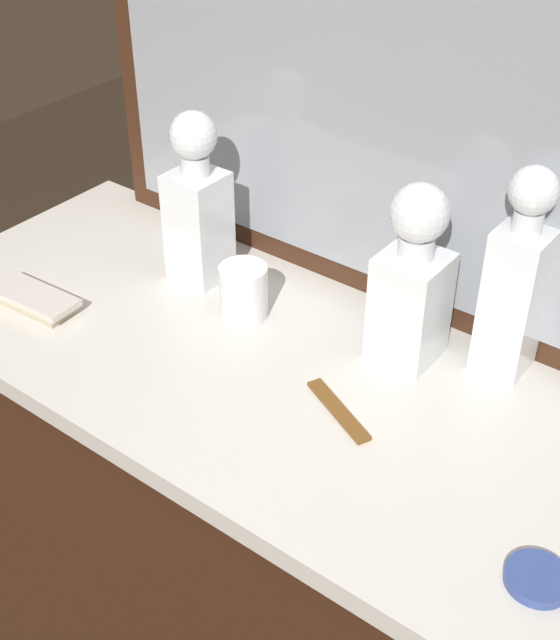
{
  "coord_description": "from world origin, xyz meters",
  "views": [
    {
      "loc": [
        0.58,
        -0.75,
        1.7
      ],
      "look_at": [
        0.0,
        0.0,
        1.02
      ],
      "focal_mm": 48.28,
      "sensor_mm": 36.0,
      "label": 1
    }
  ],
  "objects_px": {
    "crystal_decanter_far_right": "(198,214)",
    "silver_brush_right": "(32,299)",
    "crystal_decanter_right": "(411,291)",
    "crystal_tumbler_far_right": "(244,294)",
    "crystal_decanter_center": "(514,292)",
    "tortoiseshell_comb": "(338,410)",
    "porcelain_dish": "(538,579)"
  },
  "relations": [
    {
      "from": "crystal_decanter_center",
      "to": "crystal_tumbler_far_right",
      "type": "relative_size",
      "value": 3.62
    },
    {
      "from": "crystal_decanter_far_right",
      "to": "crystal_tumbler_far_right",
      "type": "height_order",
      "value": "crystal_decanter_far_right"
    },
    {
      "from": "crystal_decanter_far_right",
      "to": "tortoiseshell_comb",
      "type": "xyz_separation_m",
      "value": [
        0.37,
        -0.14,
        -0.11
      ]
    },
    {
      "from": "silver_brush_right",
      "to": "porcelain_dish",
      "type": "xyz_separation_m",
      "value": [
        0.84,
        -0.01,
        -0.01
      ]
    },
    {
      "from": "crystal_decanter_far_right",
      "to": "tortoiseshell_comb",
      "type": "bearing_deg",
      "value": -21.15
    },
    {
      "from": "crystal_decanter_right",
      "to": "silver_brush_right",
      "type": "bearing_deg",
      "value": -154.77
    },
    {
      "from": "silver_brush_right",
      "to": "crystal_tumbler_far_right",
      "type": "bearing_deg",
      "value": 33.21
    },
    {
      "from": "crystal_decanter_far_right",
      "to": "silver_brush_right",
      "type": "distance_m",
      "value": 0.29
    },
    {
      "from": "crystal_tumbler_far_right",
      "to": "silver_brush_right",
      "type": "distance_m",
      "value": 0.33
    },
    {
      "from": "crystal_decanter_far_right",
      "to": "crystal_decanter_center",
      "type": "distance_m",
      "value": 0.5
    },
    {
      "from": "crystal_tumbler_far_right",
      "to": "tortoiseshell_comb",
      "type": "relative_size",
      "value": 0.66
    },
    {
      "from": "crystal_tumbler_far_right",
      "to": "porcelain_dish",
      "type": "relative_size",
      "value": 1.19
    },
    {
      "from": "crystal_decanter_right",
      "to": "tortoiseshell_comb",
      "type": "xyz_separation_m",
      "value": [
        -0.01,
        -0.16,
        -0.1
      ]
    },
    {
      "from": "crystal_tumbler_far_right",
      "to": "tortoiseshell_comb",
      "type": "distance_m",
      "value": 0.26
    },
    {
      "from": "crystal_tumbler_far_right",
      "to": "silver_brush_right",
      "type": "height_order",
      "value": "crystal_tumbler_far_right"
    },
    {
      "from": "crystal_decanter_far_right",
      "to": "crystal_decanter_center",
      "type": "height_order",
      "value": "crystal_decanter_center"
    },
    {
      "from": "crystal_decanter_right",
      "to": "crystal_tumbler_far_right",
      "type": "bearing_deg",
      "value": -165.15
    },
    {
      "from": "crystal_decanter_center",
      "to": "crystal_tumbler_far_right",
      "type": "distance_m",
      "value": 0.4
    },
    {
      "from": "crystal_tumbler_far_right",
      "to": "porcelain_dish",
      "type": "bearing_deg",
      "value": -19.0
    },
    {
      "from": "crystal_decanter_far_right",
      "to": "porcelain_dish",
      "type": "relative_size",
      "value": 3.94
    },
    {
      "from": "crystal_decanter_right",
      "to": "porcelain_dish",
      "type": "xyz_separation_m",
      "value": [
        0.32,
        -0.26,
        -0.1
      ]
    },
    {
      "from": "tortoiseshell_comb",
      "to": "silver_brush_right",
      "type": "bearing_deg",
      "value": -170.89
    },
    {
      "from": "crystal_decanter_far_right",
      "to": "porcelain_dish",
      "type": "height_order",
      "value": "crystal_decanter_far_right"
    },
    {
      "from": "porcelain_dish",
      "to": "crystal_tumbler_far_right",
      "type": "bearing_deg",
      "value": 161.0
    },
    {
      "from": "porcelain_dish",
      "to": "silver_brush_right",
      "type": "bearing_deg",
      "value": 179.12
    },
    {
      "from": "crystal_decanter_right",
      "to": "tortoiseshell_comb",
      "type": "bearing_deg",
      "value": -91.83
    },
    {
      "from": "crystal_decanter_far_right",
      "to": "silver_brush_right",
      "type": "xyz_separation_m",
      "value": [
        -0.15,
        -0.22,
        -0.1
      ]
    },
    {
      "from": "crystal_decanter_far_right",
      "to": "porcelain_dish",
      "type": "bearing_deg",
      "value": -19.05
    },
    {
      "from": "porcelain_dish",
      "to": "tortoiseshell_comb",
      "type": "bearing_deg",
      "value": 163.41
    },
    {
      "from": "crystal_decanter_far_right",
      "to": "crystal_decanter_right",
      "type": "relative_size",
      "value": 1.05
    },
    {
      "from": "crystal_decanter_center",
      "to": "silver_brush_right",
      "type": "bearing_deg",
      "value": -154.57
    },
    {
      "from": "crystal_decanter_center",
      "to": "crystal_decanter_right",
      "type": "relative_size",
      "value": 1.14
    }
  ]
}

